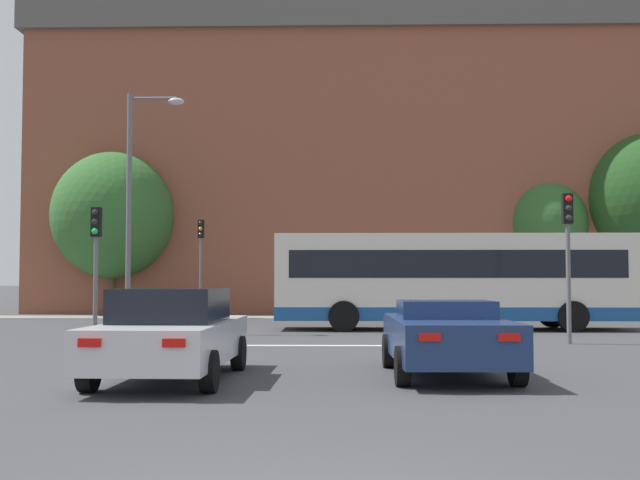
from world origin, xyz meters
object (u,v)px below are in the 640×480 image
object	(u,v)px
car_saloon_left	(172,334)
traffic_light_near_left	(96,250)
traffic_light_far_left	(201,252)
traffic_light_near_right	(568,242)
street_lamp_junction	(138,188)
bus_crossing_lead	(452,279)
car_roadster_right	(447,336)
pedestrian_waiting	(513,295)

from	to	relation	value
car_saloon_left	traffic_light_near_left	size ratio (longest dim) A/B	1.35
traffic_light_near_left	traffic_light_far_left	world-z (taller)	traffic_light_far_left
traffic_light_near_right	street_lamp_junction	distance (m)	13.00
bus_crossing_lead	street_lamp_junction	bearing A→B (deg)	-77.21
bus_crossing_lead	traffic_light_far_left	size ratio (longest dim) A/B	2.76
car_roadster_right	traffic_light_far_left	xyz separation A→B (m)	(-7.95, 20.75, 2.19)
traffic_light_near_right	pedestrian_waiting	xyz separation A→B (m)	(1.53, 13.98, -1.65)
car_roadster_right	traffic_light_near_left	size ratio (longest dim) A/B	1.22
traffic_light_far_left	traffic_light_near_left	bearing A→B (deg)	-92.29
car_saloon_left	traffic_light_near_right	xyz separation A→B (m)	(8.85, 7.75, 1.89)
bus_crossing_lead	street_lamp_junction	xyz separation A→B (m)	(-10.13, -2.30, 2.83)
traffic_light_far_left	pedestrian_waiting	bearing A→B (deg)	1.24
traffic_light_far_left	pedestrian_waiting	world-z (taller)	traffic_light_far_left
traffic_light_near_left	pedestrian_waiting	distance (m)	19.73
traffic_light_near_left	traffic_light_far_left	size ratio (longest dim) A/B	0.85
car_roadster_right	traffic_light_near_left	xyz separation A→B (m)	(-8.48, 7.38, 1.78)
bus_crossing_lead	traffic_light_far_left	xyz separation A→B (m)	(-9.88, 7.76, 1.17)
traffic_light_far_left	traffic_light_near_right	bearing A→B (deg)	-48.55
car_roadster_right	street_lamp_junction	bearing A→B (deg)	126.44
bus_crossing_lead	street_lamp_junction	size ratio (longest dim) A/B	1.57
car_saloon_left	bus_crossing_lead	bearing A→B (deg)	65.27
car_saloon_left	bus_crossing_lead	size ratio (longest dim) A/B	0.41
traffic_light_near_left	traffic_light_near_right	bearing A→B (deg)	-1.44
traffic_light_near_left	street_lamp_junction	distance (m)	3.92
car_saloon_left	street_lamp_junction	xyz separation A→B (m)	(-3.50, 11.38, 3.76)
street_lamp_junction	pedestrian_waiting	bearing A→B (deg)	36.72
car_saloon_left	pedestrian_waiting	size ratio (longest dim) A/B	2.81
car_saloon_left	traffic_light_far_left	world-z (taller)	traffic_light_far_left
traffic_light_near_right	pedestrian_waiting	bearing A→B (deg)	83.75
car_roadster_right	traffic_light_near_right	xyz separation A→B (m)	(4.14, 7.06, 1.98)
car_saloon_left	traffic_light_near_left	world-z (taller)	traffic_light_near_left
traffic_light_far_left	street_lamp_junction	world-z (taller)	street_lamp_junction
bus_crossing_lead	traffic_light_near_right	distance (m)	6.40
car_saloon_left	bus_crossing_lead	xyz separation A→B (m)	(6.63, 13.68, 0.93)
traffic_light_far_left	street_lamp_junction	distance (m)	10.19
car_roadster_right	traffic_light_far_left	distance (m)	22.33
bus_crossing_lead	street_lamp_junction	distance (m)	10.76
traffic_light_far_left	car_roadster_right	bearing A→B (deg)	-69.05
traffic_light_near_right	traffic_light_near_left	xyz separation A→B (m)	(-12.63, 0.32, -0.19)
car_roadster_right	traffic_light_near_right	size ratio (longest dim) A/B	1.13
car_saloon_left	car_roadster_right	xyz separation A→B (m)	(4.70, 0.69, -0.09)
bus_crossing_lead	pedestrian_waiting	xyz separation A→B (m)	(3.75, 8.05, -0.69)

